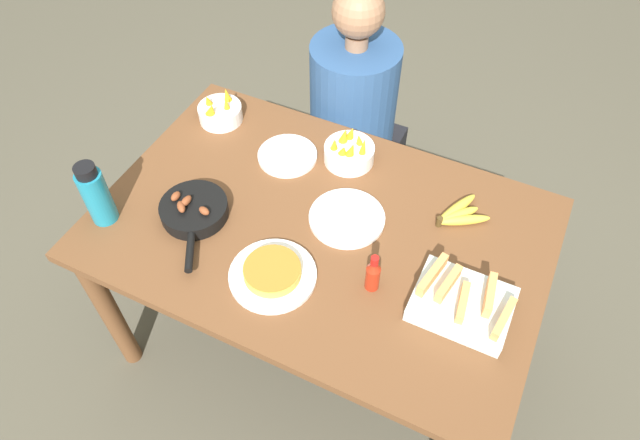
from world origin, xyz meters
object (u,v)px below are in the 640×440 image
(frittata_plate_center, at_px, (273,273))
(person_figure, at_px, (351,138))
(melon_tray, at_px, (462,302))
(empty_plate_far_left, at_px, (288,156))
(skillet, at_px, (194,211))
(water_bottle, at_px, (96,195))
(empty_plate_near_front, at_px, (347,218))
(fruit_bowl_mango, at_px, (349,152))
(hot_sauce_bottle, at_px, (373,274))
(fruit_bowl_citrus, at_px, (220,112))
(banana_bunch, at_px, (459,215))

(frittata_plate_center, xyz_separation_m, person_figure, (-0.14, 0.93, -0.29))
(melon_tray, distance_m, empty_plate_far_left, 0.81)
(skillet, distance_m, water_bottle, 0.30)
(frittata_plate_center, relative_size, empty_plate_near_front, 1.07)
(fruit_bowl_mango, distance_m, hot_sauce_bottle, 0.53)
(fruit_bowl_mango, bearing_deg, empty_plate_near_front, -67.25)
(fruit_bowl_mango, bearing_deg, person_figure, 110.92)
(water_bottle, bearing_deg, fruit_bowl_citrus, 82.03)
(fruit_bowl_citrus, bearing_deg, empty_plate_near_front, -21.03)
(fruit_bowl_citrus, relative_size, person_figure, 0.14)
(skillet, xyz_separation_m, fruit_bowl_mango, (0.34, 0.46, 0.01))
(skillet, distance_m, fruit_bowl_mango, 0.57)
(banana_bunch, bearing_deg, melon_tray, -71.66)
(person_figure, bearing_deg, hot_sauce_bottle, -63.21)
(banana_bunch, bearing_deg, person_figure, 140.68)
(frittata_plate_center, xyz_separation_m, fruit_bowl_mango, (0.00, 0.55, 0.02))
(banana_bunch, xyz_separation_m, hot_sauce_bottle, (-0.15, -0.36, 0.05))
(skillet, distance_m, hot_sauce_bottle, 0.62)
(frittata_plate_center, height_order, empty_plate_near_front, frittata_plate_center)
(fruit_bowl_mango, xyz_separation_m, hot_sauce_bottle, (0.28, -0.45, 0.02))
(fruit_bowl_citrus, bearing_deg, empty_plate_far_left, -12.54)
(skillet, distance_m, empty_plate_far_left, 0.40)
(water_bottle, height_order, hot_sauce_bottle, water_bottle)
(frittata_plate_center, bearing_deg, banana_bunch, 47.07)
(empty_plate_near_front, distance_m, water_bottle, 0.79)
(person_figure, bearing_deg, banana_bunch, -39.32)
(skillet, distance_m, fruit_bowl_citrus, 0.48)
(banana_bunch, distance_m, hot_sauce_bottle, 0.40)
(skillet, bearing_deg, fruit_bowl_mango, 112.81)
(melon_tray, relative_size, water_bottle, 1.18)
(hot_sauce_bottle, bearing_deg, water_bottle, -171.53)
(empty_plate_far_left, relative_size, fruit_bowl_citrus, 1.30)
(person_figure, bearing_deg, skillet, -103.40)
(empty_plate_near_front, distance_m, fruit_bowl_mango, 0.28)
(frittata_plate_center, bearing_deg, empty_plate_near_front, 70.03)
(banana_bunch, xyz_separation_m, empty_plate_far_left, (-0.63, 0.01, -0.01))
(frittata_plate_center, relative_size, empty_plate_far_left, 1.25)
(empty_plate_far_left, distance_m, person_figure, 0.54)
(banana_bunch, distance_m, melon_tray, 0.34)
(banana_bunch, bearing_deg, empty_plate_near_front, -153.08)
(fruit_bowl_mango, bearing_deg, fruit_bowl_citrus, -178.83)
(empty_plate_near_front, xyz_separation_m, fruit_bowl_citrus, (-0.63, 0.24, 0.03))
(banana_bunch, xyz_separation_m, skillet, (-0.77, -0.37, 0.01))
(empty_plate_far_left, bearing_deg, banana_bunch, -0.65)
(fruit_bowl_mango, distance_m, fruit_bowl_citrus, 0.52)
(fruit_bowl_mango, distance_m, water_bottle, 0.84)
(empty_plate_far_left, height_order, person_figure, person_figure)
(frittata_plate_center, distance_m, fruit_bowl_citrus, 0.75)
(frittata_plate_center, bearing_deg, fruit_bowl_mango, 89.71)
(empty_plate_near_front, relative_size, empty_plate_far_left, 1.17)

